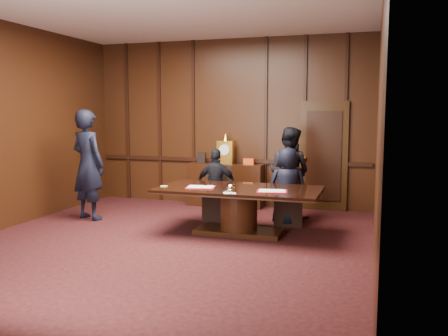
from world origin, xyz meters
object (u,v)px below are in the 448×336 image
object	(u,v)px
sideboard	(226,183)
signatory_right	(287,187)
conference_table	(239,203)
signatory_left	(216,185)
witness_right	(289,173)
witness_left	(88,165)

from	to	relation	value
sideboard	signatory_right	distance (m)	2.07
sideboard	signatory_right	bearing A→B (deg)	-41.28
conference_table	signatory_left	world-z (taller)	signatory_left
signatory_left	witness_right	xyz separation A→B (m)	(1.23, 0.57, 0.19)
sideboard	witness_right	size ratio (longest dim) A/B	0.94
signatory_left	signatory_right	distance (m)	1.30
conference_table	witness_right	xyz separation A→B (m)	(0.58, 1.37, 0.34)
conference_table	signatory_right	world-z (taller)	signatory_right
conference_table	signatory_left	bearing A→B (deg)	129.09
sideboard	conference_table	xyz separation A→B (m)	(0.90, -2.16, 0.02)
signatory_right	witness_left	distance (m)	3.66
signatory_right	witness_right	xyz separation A→B (m)	(-0.07, 0.57, 0.16)
witness_left	conference_table	bearing A→B (deg)	-167.20
witness_right	signatory_right	bearing A→B (deg)	115.49
sideboard	witness_left	bearing A→B (deg)	-136.55
conference_table	witness_left	xyz separation A→B (m)	(-2.95, 0.22, 0.50)
witness_left	signatory_left	bearing A→B (deg)	-148.75
conference_table	witness_left	bearing A→B (deg)	175.70
sideboard	witness_right	bearing A→B (deg)	-28.27
signatory_right	witness_left	xyz separation A→B (m)	(-3.60, -0.58, 0.32)
conference_table	signatory_right	distance (m)	1.05
witness_left	signatory_right	bearing A→B (deg)	-153.76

